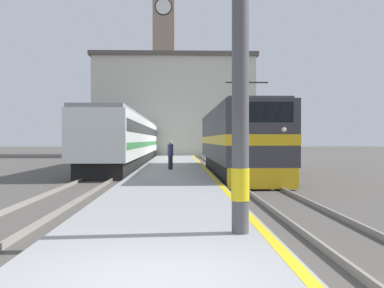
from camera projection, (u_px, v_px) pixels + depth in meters
The scene contains 10 objects.
ground_plane at pixel (174, 165), 35.47m from camera, with size 200.00×200.00×0.00m, color #514C47.
platform at pixel (174, 167), 30.47m from camera, with size 4.16×140.00×0.26m.
rail_track_near at pixel (226, 169), 30.58m from camera, with size 2.83×140.00×0.16m.
rail_track_far at pixel (121, 169), 30.36m from camera, with size 2.83×140.00×0.16m.
locomotive_train at pixel (236, 141), 25.53m from camera, with size 2.92×16.87×4.75m.
passenger_train at pixel (135, 140), 39.81m from camera, with size 2.92×38.62×3.69m.
catenary_mast at pixel (243, 36), 8.25m from camera, with size 2.44×0.34×7.45m.
person_on_platform at pixel (170, 154), 26.13m from camera, with size 0.34×0.34×1.68m.
clock_tower at pixel (164, 60), 64.17m from camera, with size 3.80×3.80×25.48m.
station_building at pixel (174, 107), 55.34m from camera, with size 19.17×10.55×11.98m.
Camera 1 is at (0.33, -5.48, 1.98)m, focal length 42.00 mm.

